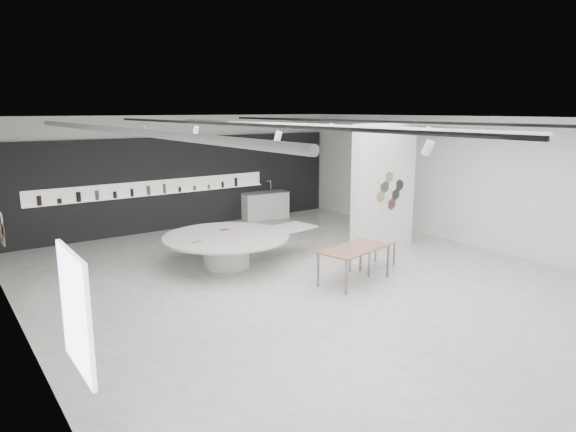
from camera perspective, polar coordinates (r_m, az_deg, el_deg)
room at (r=11.75m, az=1.89°, el=2.37°), size 12.02×14.02×3.82m
back_wall_display at (r=17.79m, az=-11.81°, el=3.61°), size 11.80×0.27×3.10m
partition_column at (r=14.91m, az=10.58°, el=3.12°), size 2.20×0.38×3.60m
display_island at (r=13.34m, az=-6.58°, el=-3.31°), size 4.49×3.72×0.83m
sample_table_wood at (r=12.07m, az=7.38°, el=-3.82°), size 1.91×1.22×0.83m
sample_table_stone at (r=13.19m, az=9.41°, el=-3.33°), size 1.37×0.89×0.65m
kitchen_counter at (r=19.08m, az=-2.56°, el=1.21°), size 1.82×0.88×1.38m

